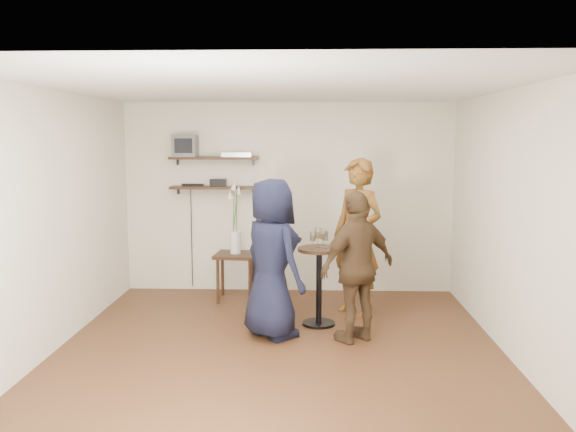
% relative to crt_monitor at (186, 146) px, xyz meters
% --- Properties ---
extents(room, '(4.58, 5.08, 2.68)m').
position_rel_crt_monitor_xyz_m(room, '(1.38, -2.38, -0.72)').
color(room, '#4D2619').
rests_on(room, ground).
extents(shelf_upper, '(1.20, 0.25, 0.04)m').
position_rel_crt_monitor_xyz_m(shelf_upper, '(0.38, 0.00, -0.17)').
color(shelf_upper, black).
rests_on(shelf_upper, room).
extents(shelf_lower, '(1.20, 0.25, 0.04)m').
position_rel_crt_monitor_xyz_m(shelf_lower, '(0.38, 0.00, -0.57)').
color(shelf_lower, black).
rests_on(shelf_lower, room).
extents(crt_monitor, '(0.32, 0.30, 0.30)m').
position_rel_crt_monitor_xyz_m(crt_monitor, '(0.00, 0.00, 0.00)').
color(crt_monitor, '#59595B').
rests_on(crt_monitor, shelf_upper).
extents(dvd_deck, '(0.40, 0.24, 0.06)m').
position_rel_crt_monitor_xyz_m(dvd_deck, '(0.70, 0.00, -0.12)').
color(dvd_deck, silver).
rests_on(dvd_deck, shelf_upper).
extents(radio, '(0.22, 0.10, 0.10)m').
position_rel_crt_monitor_xyz_m(radio, '(0.43, 0.00, -0.50)').
color(radio, black).
rests_on(radio, shelf_lower).
extents(power_strip, '(0.30, 0.05, 0.03)m').
position_rel_crt_monitor_xyz_m(power_strip, '(0.08, 0.05, -0.54)').
color(power_strip, black).
rests_on(power_strip, shelf_lower).
extents(side_table, '(0.55, 0.55, 0.62)m').
position_rel_crt_monitor_xyz_m(side_table, '(0.71, -0.41, -1.50)').
color(side_table, black).
rests_on(side_table, room).
extents(vase_lilies, '(0.19, 0.20, 0.96)m').
position_rel_crt_monitor_xyz_m(vase_lilies, '(0.71, -0.41, -1.10)').
color(vase_lilies, silver).
rests_on(vase_lilies, side_table).
extents(drinks_table, '(0.49, 0.49, 0.89)m').
position_rel_crt_monitor_xyz_m(drinks_table, '(1.79, -1.45, -1.44)').
color(drinks_table, black).
rests_on(drinks_table, room).
extents(wine_glass_fl, '(0.06, 0.06, 0.19)m').
position_rel_crt_monitor_xyz_m(wine_glass_fl, '(1.72, -1.49, -1.00)').
color(wine_glass_fl, silver).
rests_on(wine_glass_fl, drinks_table).
extents(wine_glass_fr, '(0.07, 0.07, 0.20)m').
position_rel_crt_monitor_xyz_m(wine_glass_fr, '(1.86, -1.47, -0.99)').
color(wine_glass_fr, silver).
rests_on(wine_glass_fr, drinks_table).
extents(wine_glass_bl, '(0.07, 0.07, 0.22)m').
position_rel_crt_monitor_xyz_m(wine_glass_bl, '(1.78, -1.39, -0.97)').
color(wine_glass_bl, silver).
rests_on(wine_glass_bl, drinks_table).
extents(wine_glass_br, '(0.07, 0.07, 0.22)m').
position_rel_crt_monitor_xyz_m(wine_glass_br, '(1.83, -1.42, -0.98)').
color(wine_glass_br, silver).
rests_on(wine_glass_br, drinks_table).
extents(person_plaid, '(0.81, 0.80, 1.89)m').
position_rel_crt_monitor_xyz_m(person_plaid, '(2.26, -0.97, -1.07)').
color(person_plaid, red).
rests_on(person_plaid, room).
extents(person_dark, '(0.98, 0.99, 1.61)m').
position_rel_crt_monitor_xyz_m(person_dark, '(1.29, -1.01, -1.21)').
color(person_dark, black).
rests_on(person_dark, room).
extents(person_navy, '(0.95, 0.99, 1.71)m').
position_rel_crt_monitor_xyz_m(person_navy, '(1.29, -1.88, -1.16)').
color(person_navy, black).
rests_on(person_navy, room).
extents(person_brown, '(0.98, 0.86, 1.59)m').
position_rel_crt_monitor_xyz_m(person_brown, '(2.19, -1.98, -1.22)').
color(person_brown, '#46321E').
rests_on(person_brown, room).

